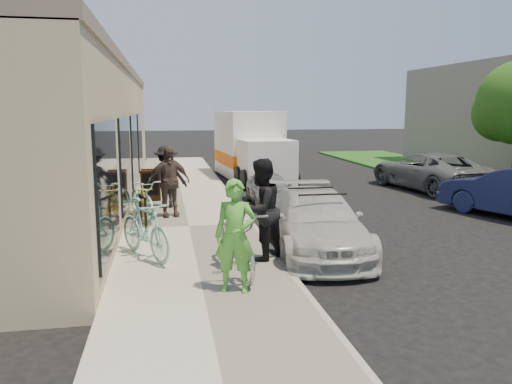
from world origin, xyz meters
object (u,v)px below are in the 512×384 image
tandem_bike (237,241)px  cruiser_bike_c (143,203)px  woman_rider (235,236)px  bystander_b (169,181)px  sandwich_board (151,185)px  man_standing (261,210)px  moving_truck (251,149)px  far_car_gray (428,171)px  cruiser_bike_b (142,199)px  sedan_white (315,222)px  cruiser_bike_a (145,229)px  bike_rack (143,210)px  sedan_silver (269,189)px  bystander_a (166,177)px

tandem_bike → cruiser_bike_c: (-1.72, 4.36, -0.10)m
woman_rider → bystander_b: size_ratio=0.94×
sandwich_board → man_standing: size_ratio=0.51×
moving_truck → far_car_gray: size_ratio=1.20×
woman_rider → bystander_b: 5.68m
sandwich_board → moving_truck: 6.56m
cruiser_bike_b → sedan_white: bearing=-59.2°
cruiser_bike_a → sandwich_board: bearing=61.8°
sandwich_board → cruiser_bike_c: bearing=-92.1°
tandem_bike → cruiser_bike_a: bearing=136.7°
tandem_bike → bystander_b: 4.87m
cruiser_bike_a → sedan_white: bearing=-22.8°
moving_truck → woman_rider: size_ratio=3.39×
bike_rack → cruiser_bike_b: cruiser_bike_b is taller
woman_rider → moving_truck: bearing=95.9°
far_car_gray → bystander_b: (-9.31, -3.69, 0.39)m
cruiser_bike_c → moving_truck: bearing=57.0°
sedan_silver → cruiser_bike_c: cruiser_bike_c is taller
sedan_white → bystander_a: (-2.96, 4.49, 0.40)m
far_car_gray → sedan_silver: bearing=8.2°
sandwich_board → bike_rack: bearing=-90.8°
far_car_gray → bystander_a: size_ratio=2.79×
sedan_white → bystander_b: bystander_b is taller
moving_truck → far_car_gray: bearing=-37.9°
cruiser_bike_a → cruiser_bike_c: 3.22m
cruiser_bike_a → woman_rider: bearing=-83.4°
bystander_a → bystander_b: bearing=93.4°
sedan_white → bystander_a: bearing=128.8°
sandwich_board → sedan_silver: bearing=-7.0°
bike_rack → moving_truck: size_ratio=0.14×
tandem_bike → cruiser_bike_b: bearing=103.6°
moving_truck → cruiser_bike_c: bearing=-122.2°
sedan_silver → far_car_gray: (6.28, 1.83, 0.18)m
man_standing → bystander_b: bearing=-111.6°
woman_rider → sedan_white: bearing=66.7°
tandem_bike → cruiser_bike_b: (-1.74, 4.67, -0.05)m
woman_rider → tandem_bike: bearing=97.3°
bike_rack → cruiser_bike_a: bearing=-86.9°
cruiser_bike_c → bystander_a: 1.78m
bystander_a → bystander_b: 1.24m
sedan_white → sedan_silver: sedan_white is taller
moving_truck → woman_rider: 13.36m
bystander_b → tandem_bike: bearing=-87.6°
sandwich_board → sedan_silver: 3.58m
sandwich_board → cruiser_bike_b: cruiser_bike_b is taller
moving_truck → cruiser_bike_c: (-4.09, -7.90, -0.64)m
sedan_white → moving_truck: moving_truck is taller
woman_rider → cruiser_bike_a: size_ratio=0.94×
bike_rack → woman_rider: size_ratio=0.47×
bike_rack → bystander_b: bystander_b is taller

